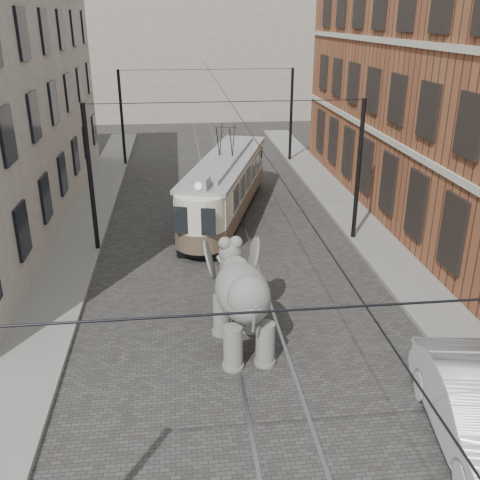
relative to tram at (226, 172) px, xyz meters
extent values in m
plane|color=#3B3937|center=(-0.06, -9.77, -2.16)|extent=(120.00, 120.00, 0.00)
cube|color=slate|center=(5.94, -9.77, -2.08)|extent=(2.00, 60.00, 0.15)
cube|color=slate|center=(-6.56, -9.77, -2.08)|extent=(2.00, 60.00, 0.15)
cube|color=brown|center=(10.94, -0.77, 3.84)|extent=(8.00, 26.00, 12.00)
cube|color=gray|center=(-0.06, 30.23, 4.84)|extent=(28.00, 10.00, 14.00)
imported|color=silver|center=(4.18, -15.92, -1.31)|extent=(2.52, 5.35, 1.70)
camera|label=1|loc=(-2.15, -24.94, 6.78)|focal=40.87mm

